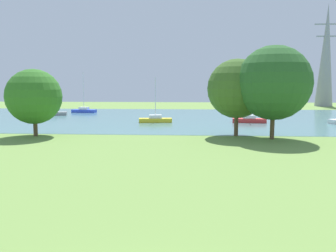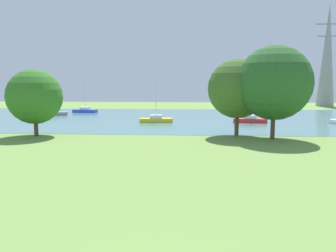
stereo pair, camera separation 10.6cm
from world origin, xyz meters
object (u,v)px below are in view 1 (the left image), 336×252
object	(u,v)px
sailboat_blue	(84,110)
tree_east_near	(237,89)
tree_mid_shore	(274,83)
electricity_pylon	(326,55)
tree_east_far	(34,97)
sailboat_red	(249,119)
sailboat_yellow	(155,119)
sailboat_gray	(53,113)

from	to	relation	value
sailboat_blue	tree_east_near	xyz separation A→B (m)	(26.12, -29.44, 4.61)
tree_mid_shore	electricity_pylon	bearing A→B (deg)	64.96
tree_east_far	electricity_pylon	distance (m)	76.30
sailboat_red	electricity_pylon	bearing A→B (deg)	57.64
tree_east_far	electricity_pylon	world-z (taller)	electricity_pylon
sailboat_blue	tree_east_near	size ratio (longest dim) A/B	0.96
tree_east_far	electricity_pylon	size ratio (longest dim) A/B	0.28
sailboat_yellow	electricity_pylon	distance (m)	58.88
tree_mid_shore	tree_east_far	bearing A→B (deg)	179.16
tree_east_near	tree_mid_shore	bearing A→B (deg)	-30.08
tree_east_far	sailboat_gray	bearing A→B (deg)	108.54
sailboat_red	tree_mid_shore	bearing A→B (deg)	-91.09
electricity_pylon	tree_mid_shore	bearing A→B (deg)	-115.04
sailboat_gray	sailboat_red	size ratio (longest dim) A/B	0.76
sailboat_blue	electricity_pylon	bearing A→B (deg)	24.02
tree_east_far	tree_east_near	bearing A→B (deg)	4.19
sailboat_yellow	sailboat_red	xyz separation A→B (m)	(13.73, 0.60, 0.01)
sailboat_gray	sailboat_red	distance (m)	34.83
sailboat_red	tree_east_near	distance (m)	14.52
sailboat_blue	sailboat_red	distance (m)	33.88
sailboat_yellow	tree_mid_shore	world-z (taller)	tree_mid_shore
sailboat_blue	sailboat_yellow	xyz separation A→B (m)	(16.04, -16.76, -0.02)
sailboat_gray	tree_east_far	bearing A→B (deg)	-71.46
sailboat_yellow	tree_east_near	distance (m)	16.84
sailboat_red	electricity_pylon	xyz separation A→B (m)	(25.99, 41.01, 12.56)
tree_east_near	tree_mid_shore	distance (m)	3.94
sailboat_yellow	tree_east_near	xyz separation A→B (m)	(10.07, -12.67, 4.63)
sailboat_red	sailboat_blue	bearing A→B (deg)	151.50
sailboat_red	tree_east_far	world-z (taller)	sailboat_red
tree_mid_shore	electricity_pylon	size ratio (longest dim) A/B	0.36
sailboat_yellow	tree_east_far	world-z (taller)	tree_east_far
sailboat_gray	tree_east_far	size ratio (longest dim) A/B	0.76
tree_east_far	tree_mid_shore	world-z (taller)	tree_mid_shore
sailboat_red	tree_east_near	xyz separation A→B (m)	(-3.66, -13.27, 4.62)
tree_mid_shore	sailboat_gray	bearing A→B (deg)	143.10
sailboat_yellow	electricity_pylon	xyz separation A→B (m)	(39.72, 41.61, 12.57)
sailboat_gray	tree_east_near	size ratio (longest dim) A/B	0.66
sailboat_blue	tree_mid_shore	size ratio (longest dim) A/B	0.84
tree_east_far	tree_mid_shore	distance (m)	24.98
tree_mid_shore	sailboat_yellow	bearing A→B (deg)	132.59
electricity_pylon	tree_east_far	bearing A→B (deg)	-132.51
sailboat_gray	electricity_pylon	bearing A→B (deg)	27.80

